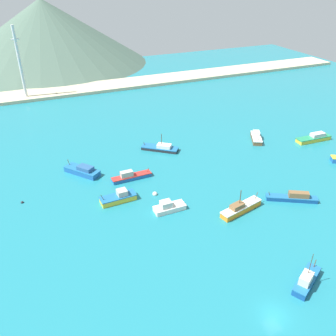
{
  "coord_description": "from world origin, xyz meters",
  "views": [
    {
      "loc": [
        -28.26,
        -25.81,
        45.25
      ],
      "look_at": [
        1.53,
        43.83,
        1.81
      ],
      "focal_mm": 37.96,
      "sensor_mm": 36.0,
      "label": 1
    }
  ],
  "objects_px": {
    "radio_tower": "(20,63)",
    "fishing_boat_3": "(83,171)",
    "fishing_boat_4": "(256,137)",
    "buoy_1": "(22,202)",
    "fishing_boat_1": "(131,176)",
    "fishing_boat_11": "(241,208)",
    "fishing_boat_9": "(169,207)",
    "fishing_boat_0": "(314,138)",
    "fishing_boat_14": "(119,197)",
    "fishing_boat_6": "(161,148)",
    "fishing_boat_13": "(306,280)",
    "fishing_boat_8": "(293,197)",
    "buoy_0": "(155,194)"
  },
  "relations": [
    {
      "from": "fishing_boat_3",
      "to": "fishing_boat_8",
      "type": "height_order",
      "value": "fishing_boat_3"
    },
    {
      "from": "fishing_boat_6",
      "to": "fishing_boat_11",
      "type": "relative_size",
      "value": 0.94
    },
    {
      "from": "fishing_boat_1",
      "to": "fishing_boat_9",
      "type": "bearing_deg",
      "value": -76.95
    },
    {
      "from": "fishing_boat_0",
      "to": "fishing_boat_13",
      "type": "relative_size",
      "value": 1.44
    },
    {
      "from": "fishing_boat_3",
      "to": "fishing_boat_6",
      "type": "distance_m",
      "value": 23.16
    },
    {
      "from": "buoy_0",
      "to": "radio_tower",
      "type": "distance_m",
      "value": 84.75
    },
    {
      "from": "fishing_boat_6",
      "to": "buoy_1",
      "type": "relative_size",
      "value": 15.93
    },
    {
      "from": "fishing_boat_9",
      "to": "fishing_boat_11",
      "type": "relative_size",
      "value": 0.65
    },
    {
      "from": "fishing_boat_3",
      "to": "buoy_1",
      "type": "bearing_deg",
      "value": -153.98
    },
    {
      "from": "fishing_boat_3",
      "to": "radio_tower",
      "type": "height_order",
      "value": "radio_tower"
    },
    {
      "from": "fishing_boat_3",
      "to": "fishing_boat_9",
      "type": "xyz_separation_m",
      "value": [
        13.64,
        -22.32,
        -0.07
      ]
    },
    {
      "from": "fishing_boat_11",
      "to": "fishing_boat_14",
      "type": "height_order",
      "value": "fishing_boat_11"
    },
    {
      "from": "fishing_boat_4",
      "to": "fishing_boat_9",
      "type": "relative_size",
      "value": 1.2
    },
    {
      "from": "fishing_boat_13",
      "to": "buoy_1",
      "type": "height_order",
      "value": "fishing_boat_13"
    },
    {
      "from": "fishing_boat_3",
      "to": "fishing_boat_6",
      "type": "xyz_separation_m",
      "value": [
        22.72,
        4.47,
        -0.23
      ]
    },
    {
      "from": "fishing_boat_9",
      "to": "fishing_boat_11",
      "type": "bearing_deg",
      "value": -24.82
    },
    {
      "from": "fishing_boat_0",
      "to": "radio_tower",
      "type": "distance_m",
      "value": 105.48
    },
    {
      "from": "fishing_boat_3",
      "to": "fishing_boat_14",
      "type": "bearing_deg",
      "value": -71.63
    },
    {
      "from": "buoy_0",
      "to": "fishing_boat_0",
      "type": "bearing_deg",
      "value": 8.5
    },
    {
      "from": "fishing_boat_1",
      "to": "fishing_boat_14",
      "type": "distance_m",
      "value": 9.28
    },
    {
      "from": "fishing_boat_13",
      "to": "buoy_0",
      "type": "relative_size",
      "value": 6.95
    },
    {
      "from": "fishing_boat_11",
      "to": "buoy_0",
      "type": "distance_m",
      "value": 19.28
    },
    {
      "from": "fishing_boat_1",
      "to": "fishing_boat_6",
      "type": "bearing_deg",
      "value": 42.56
    },
    {
      "from": "fishing_boat_11",
      "to": "buoy_0",
      "type": "xyz_separation_m",
      "value": [
        -14.26,
        12.96,
        -0.69
      ]
    },
    {
      "from": "fishing_boat_4",
      "to": "radio_tower",
      "type": "height_order",
      "value": "radio_tower"
    },
    {
      "from": "fishing_boat_11",
      "to": "fishing_boat_1",
      "type": "bearing_deg",
      "value": 128.64
    },
    {
      "from": "fishing_boat_4",
      "to": "fishing_boat_8",
      "type": "distance_m",
      "value": 31.19
    },
    {
      "from": "radio_tower",
      "to": "buoy_0",
      "type": "bearing_deg",
      "value": -75.02
    },
    {
      "from": "fishing_boat_4",
      "to": "fishing_boat_6",
      "type": "bearing_deg",
      "value": 170.01
    },
    {
      "from": "fishing_boat_14",
      "to": "buoy_1",
      "type": "distance_m",
      "value": 21.12
    },
    {
      "from": "fishing_boat_1",
      "to": "fishing_boat_13",
      "type": "distance_m",
      "value": 45.45
    },
    {
      "from": "fishing_boat_0",
      "to": "fishing_boat_6",
      "type": "height_order",
      "value": "fishing_boat_6"
    },
    {
      "from": "fishing_boat_3",
      "to": "fishing_boat_13",
      "type": "xyz_separation_m",
      "value": [
        26.13,
        -49.63,
        0.08
      ]
    },
    {
      "from": "fishing_boat_0",
      "to": "buoy_1",
      "type": "bearing_deg",
      "value": 179.66
    },
    {
      "from": "fishing_boat_9",
      "to": "fishing_boat_13",
      "type": "bearing_deg",
      "value": -65.41
    },
    {
      "from": "fishing_boat_6",
      "to": "fishing_boat_14",
      "type": "relative_size",
      "value": 1.24
    },
    {
      "from": "fishing_boat_9",
      "to": "fishing_boat_4",
      "type": "bearing_deg",
      "value": 30.07
    },
    {
      "from": "buoy_1",
      "to": "fishing_boat_4",
      "type": "bearing_deg",
      "value": 5.76
    },
    {
      "from": "fishing_boat_9",
      "to": "fishing_boat_13",
      "type": "relative_size",
      "value": 0.9
    },
    {
      "from": "fishing_boat_8",
      "to": "radio_tower",
      "type": "xyz_separation_m",
      "value": [
        -48.88,
        94.88,
        13.02
      ]
    },
    {
      "from": "fishing_boat_3",
      "to": "radio_tower",
      "type": "xyz_separation_m",
      "value": [
        -8.54,
        65.11,
        12.9
      ]
    },
    {
      "from": "fishing_boat_14",
      "to": "fishing_boat_6",
      "type": "bearing_deg",
      "value": 47.26
    },
    {
      "from": "fishing_boat_9",
      "to": "fishing_boat_13",
      "type": "height_order",
      "value": "fishing_boat_13"
    },
    {
      "from": "radio_tower",
      "to": "fishing_boat_3",
      "type": "bearing_deg",
      "value": -82.53
    },
    {
      "from": "fishing_boat_4",
      "to": "buoy_1",
      "type": "height_order",
      "value": "fishing_boat_4"
    },
    {
      "from": "fishing_boat_9",
      "to": "radio_tower",
      "type": "relative_size",
      "value": 0.25
    },
    {
      "from": "fishing_boat_1",
      "to": "fishing_boat_11",
      "type": "distance_m",
      "value": 27.6
    },
    {
      "from": "fishing_boat_0",
      "to": "fishing_boat_11",
      "type": "xyz_separation_m",
      "value": [
        -39.34,
        -20.97,
        0.01
      ]
    },
    {
      "from": "fishing_boat_11",
      "to": "fishing_boat_0",
      "type": "bearing_deg",
      "value": 28.06
    },
    {
      "from": "fishing_boat_1",
      "to": "fishing_boat_11",
      "type": "height_order",
      "value": "fishing_boat_11"
    }
  ]
}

